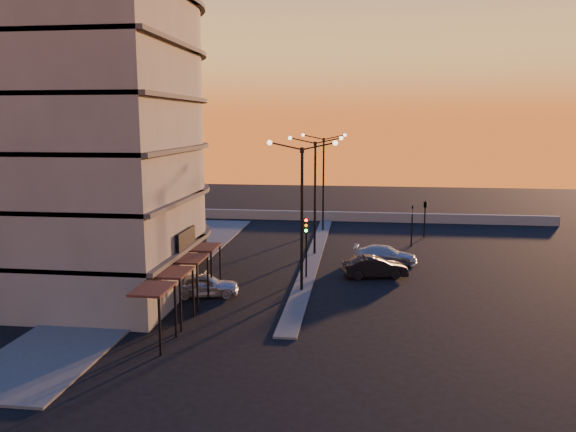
{
  "coord_description": "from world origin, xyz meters",
  "views": [
    {
      "loc": [
        3.53,
        -34.03,
        10.61
      ],
      "look_at": [
        -1.49,
        4.84,
        4.01
      ],
      "focal_mm": 35.0,
      "sensor_mm": 36.0,
      "label": 1
    }
  ],
  "objects_px": {
    "streetlamp_mid": "(315,186)",
    "car_hatchback": "(205,285)",
    "car_sedan": "(375,267)",
    "car_wagon": "(385,255)",
    "traffic_light_main": "(306,238)"
  },
  "relations": [
    {
      "from": "traffic_light_main",
      "to": "car_wagon",
      "type": "height_order",
      "value": "traffic_light_main"
    },
    {
      "from": "car_hatchback",
      "to": "car_sedan",
      "type": "relative_size",
      "value": 0.94
    },
    {
      "from": "car_wagon",
      "to": "traffic_light_main",
      "type": "bearing_deg",
      "value": 137.15
    },
    {
      "from": "traffic_light_main",
      "to": "car_sedan",
      "type": "relative_size",
      "value": 0.96
    },
    {
      "from": "car_sedan",
      "to": "car_wagon",
      "type": "distance_m",
      "value": 4.04
    },
    {
      "from": "car_sedan",
      "to": "car_wagon",
      "type": "relative_size",
      "value": 0.94
    },
    {
      "from": "streetlamp_mid",
      "to": "car_hatchback",
      "type": "distance_m",
      "value": 13.95
    },
    {
      "from": "traffic_light_main",
      "to": "car_wagon",
      "type": "bearing_deg",
      "value": 42.01
    },
    {
      "from": "car_sedan",
      "to": "car_wagon",
      "type": "xyz_separation_m",
      "value": [
        0.87,
        3.94,
        -0.04
      ]
    },
    {
      "from": "traffic_light_main",
      "to": "car_sedan",
      "type": "height_order",
      "value": "traffic_light_main"
    },
    {
      "from": "streetlamp_mid",
      "to": "car_hatchback",
      "type": "relative_size",
      "value": 2.28
    },
    {
      "from": "car_hatchback",
      "to": "car_sedan",
      "type": "height_order",
      "value": "car_sedan"
    },
    {
      "from": "car_hatchback",
      "to": "streetlamp_mid",
      "type": "bearing_deg",
      "value": -38.87
    },
    {
      "from": "traffic_light_main",
      "to": "car_hatchback",
      "type": "relative_size",
      "value": 1.02
    },
    {
      "from": "car_sedan",
      "to": "car_wagon",
      "type": "bearing_deg",
      "value": -24.64
    }
  ]
}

